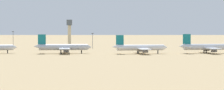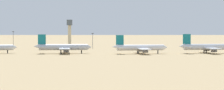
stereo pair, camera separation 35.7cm
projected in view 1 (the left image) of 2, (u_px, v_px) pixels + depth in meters
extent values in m
plane|color=tan|center=(99.00, 54.00, 368.77)|extent=(4000.00, 4000.00, 0.00)
pyramid|color=slate|center=(96.00, 9.00, 1300.62)|extent=(299.67, 289.36, 113.56)
pyramid|color=slate|center=(203.00, 17.00, 1507.94)|extent=(254.96, 166.98, 82.96)
cone|color=silver|center=(15.00, 47.00, 379.71)|extent=(3.44, 4.14, 3.81)
cylinder|color=black|center=(8.00, 52.00, 379.15)|extent=(0.70, 0.70, 2.20)
cylinder|color=silver|center=(63.00, 47.00, 376.61)|extent=(34.40, 6.84, 4.27)
cone|color=silver|center=(89.00, 47.00, 378.22)|extent=(3.50, 4.29, 4.06)
cone|color=silver|center=(37.00, 46.00, 374.98)|extent=(4.53, 3.94, 3.63)
cube|color=#14727A|center=(42.00, 39.00, 375.10)|extent=(5.58, 0.95, 6.94)
cube|color=silver|center=(42.00, 46.00, 379.56)|extent=(3.96, 7.50, 0.38)
cube|color=silver|center=(42.00, 47.00, 371.05)|extent=(3.96, 7.50, 0.38)
cube|color=silver|center=(65.00, 48.00, 376.73)|extent=(9.82, 34.62, 0.60)
cylinder|color=slate|center=(66.00, 50.00, 384.86)|extent=(4.01, 2.63, 2.35)
cylinder|color=slate|center=(66.00, 51.00, 368.91)|extent=(4.01, 2.63, 2.35)
cylinder|color=black|center=(82.00, 52.00, 377.87)|extent=(0.75, 0.75, 2.35)
cylinder|color=black|center=(61.00, 52.00, 379.16)|extent=(0.75, 0.75, 2.35)
cylinder|color=black|center=(61.00, 52.00, 374.06)|extent=(0.75, 0.75, 2.35)
cylinder|color=white|center=(140.00, 48.00, 373.24)|extent=(33.46, 8.20, 4.15)
cone|color=white|center=(165.00, 47.00, 375.66)|extent=(3.57, 4.30, 3.94)
cone|color=white|center=(115.00, 47.00, 370.81)|extent=(4.55, 4.01, 3.53)
cube|color=#14727A|center=(120.00, 40.00, 371.09)|extent=(5.42, 1.18, 6.74)
cube|color=white|center=(119.00, 47.00, 375.40)|extent=(4.16, 7.41, 0.37)
cube|color=white|center=(121.00, 47.00, 367.18)|extent=(4.16, 7.41, 0.37)
cube|color=white|center=(142.00, 48.00, 373.41)|extent=(11.08, 33.82, 0.58)
cylinder|color=slate|center=(141.00, 50.00, 381.31)|extent=(3.99, 2.72, 2.28)
cylinder|color=slate|center=(145.00, 51.00, 365.90)|extent=(3.99, 2.72, 2.28)
cylinder|color=black|center=(158.00, 52.00, 375.06)|extent=(0.73, 0.73, 2.28)
cylinder|color=black|center=(137.00, 52.00, 375.63)|extent=(0.73, 0.73, 2.28)
cylinder|color=black|center=(139.00, 52.00, 370.70)|extent=(0.73, 0.73, 2.28)
cylinder|color=silver|center=(207.00, 47.00, 379.44)|extent=(34.96, 8.73, 4.34)
cone|color=silver|center=(182.00, 46.00, 376.80)|extent=(4.77, 4.21, 3.69)
cube|color=#14727A|center=(187.00, 39.00, 377.11)|extent=(5.66, 1.26, 7.05)
cube|color=silver|center=(185.00, 46.00, 381.62)|extent=(4.38, 7.76, 0.39)
cube|color=silver|center=(188.00, 47.00, 373.03)|extent=(4.38, 7.76, 0.39)
cube|color=silver|center=(209.00, 48.00, 379.62)|extent=(11.74, 35.35, 0.61)
cylinder|color=slate|center=(207.00, 49.00, 387.88)|extent=(4.18, 2.86, 2.39)
cylinder|color=slate|center=(214.00, 50.00, 371.78)|extent=(4.18, 2.86, 2.39)
cylinder|color=black|center=(204.00, 51.00, 381.93)|extent=(0.76, 0.76, 2.39)
cylinder|color=black|center=(206.00, 52.00, 376.78)|extent=(0.76, 0.76, 2.39)
cylinder|color=#C6B793|center=(69.00, 35.00, 524.52)|extent=(3.20, 3.20, 19.57)
cube|color=#4C5660|center=(69.00, 22.00, 524.02)|extent=(5.20, 5.20, 5.52)
cylinder|color=#59595E|center=(13.00, 40.00, 464.46)|extent=(0.36, 0.36, 14.02)
cube|color=#333333|center=(13.00, 32.00, 464.17)|extent=(1.80, 0.50, 0.50)
cylinder|color=#59595E|center=(93.00, 41.00, 457.05)|extent=(0.36, 0.36, 12.53)
cube|color=#333333|center=(93.00, 33.00, 456.79)|extent=(1.80, 0.50, 0.50)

